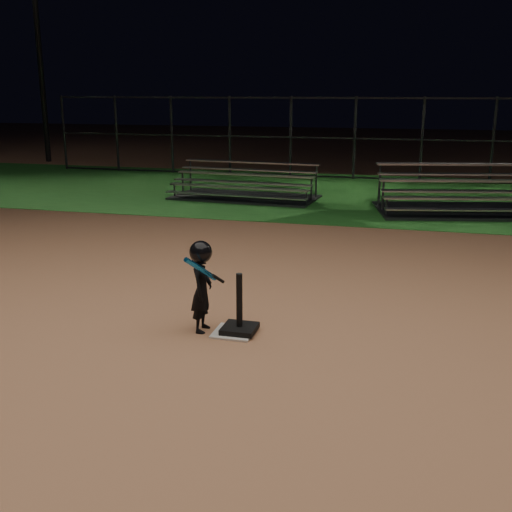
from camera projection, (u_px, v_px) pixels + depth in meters
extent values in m
plane|color=#B07550|center=(234.00, 333.00, 6.98)|extent=(80.00, 80.00, 0.00)
cube|color=#1D591D|center=(341.00, 194.00, 16.32)|extent=(60.00, 8.00, 0.01)
cube|color=beige|center=(234.00, 332.00, 6.98)|extent=(0.45, 0.45, 0.02)
cube|color=black|center=(240.00, 328.00, 6.98)|extent=(0.38, 0.38, 0.06)
cylinder|color=black|center=(239.00, 300.00, 6.89)|extent=(0.07, 0.07, 0.62)
imported|color=black|center=(202.00, 291.00, 6.95)|extent=(0.24, 0.35, 0.95)
sphere|color=black|center=(201.00, 252.00, 6.83)|extent=(0.26, 0.26, 0.26)
cylinder|color=#1A8AE3|center=(201.00, 269.00, 6.72)|extent=(0.25, 0.47, 0.37)
cylinder|color=black|center=(218.00, 279.00, 6.82)|extent=(0.11, 0.18, 0.14)
cube|color=silver|center=(238.00, 187.00, 15.14)|extent=(3.63, 0.49, 0.04)
cube|color=silver|center=(234.00, 195.00, 14.95)|extent=(3.63, 0.49, 0.03)
cube|color=silver|center=(245.00, 174.00, 15.53)|extent=(3.63, 0.49, 0.04)
cube|color=silver|center=(241.00, 182.00, 15.34)|extent=(3.63, 0.49, 0.03)
cube|color=silver|center=(251.00, 162.00, 15.92)|extent=(3.63, 0.49, 0.04)
cube|color=silver|center=(248.00, 170.00, 15.73)|extent=(3.63, 0.49, 0.03)
cube|color=#38383D|center=(245.00, 197.00, 15.69)|extent=(3.75, 2.04, 0.05)
cube|color=#B7B7BC|center=(483.00, 198.00, 13.19)|extent=(4.22, 1.13, 0.04)
cube|color=#B7B7BC|center=(486.00, 210.00, 12.95)|extent=(4.22, 1.13, 0.03)
cube|color=#B7B7BC|center=(476.00, 181.00, 13.68)|extent=(4.22, 1.13, 0.04)
cube|color=#B7B7BC|center=(479.00, 191.00, 13.44)|extent=(4.22, 1.13, 0.03)
cube|color=#B7B7BC|center=(470.00, 164.00, 14.17)|extent=(4.22, 1.13, 0.04)
cube|color=#B7B7BC|center=(473.00, 174.00, 13.93)|extent=(4.22, 1.13, 0.03)
cube|color=#38383D|center=(473.00, 211.00, 13.86)|extent=(4.60, 2.91, 0.06)
cube|color=#38383D|center=(353.00, 177.00, 19.12)|extent=(20.00, 0.05, 0.05)
cube|color=#38383D|center=(355.00, 138.00, 18.80)|extent=(20.00, 0.05, 0.05)
cube|color=#38383D|center=(356.00, 98.00, 18.49)|extent=(20.00, 0.05, 0.05)
cylinder|color=#38383D|center=(64.00, 133.00, 21.24)|extent=(0.08, 0.08, 2.50)
cylinder|color=#38383D|center=(201.00, 135.00, 20.02)|extent=(0.08, 0.08, 2.50)
cylinder|color=#38383D|center=(355.00, 138.00, 18.80)|extent=(0.08, 0.08, 2.50)
cylinder|color=#2D2D30|center=(39.00, 54.00, 22.87)|extent=(0.20, 0.20, 8.00)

